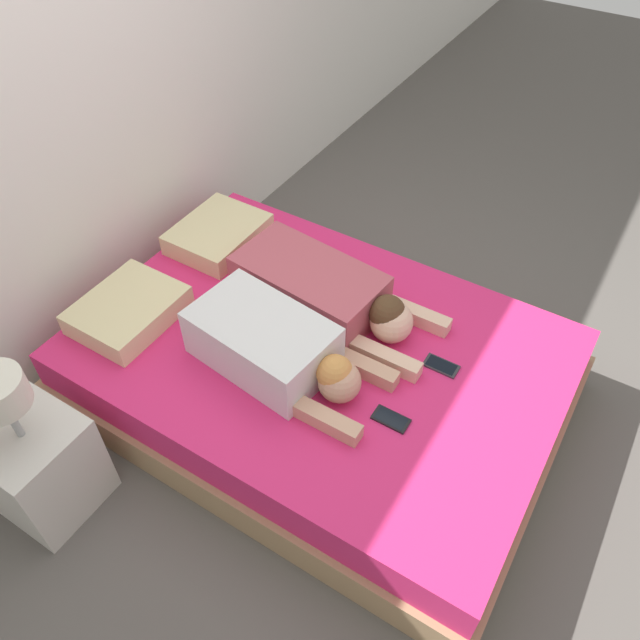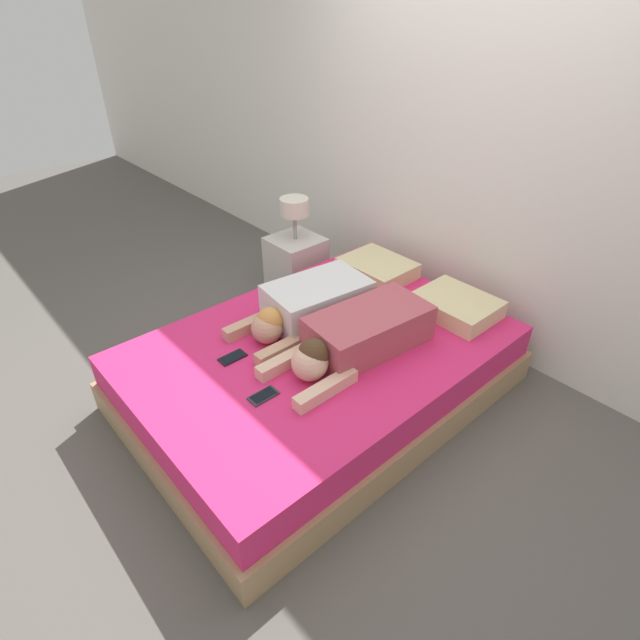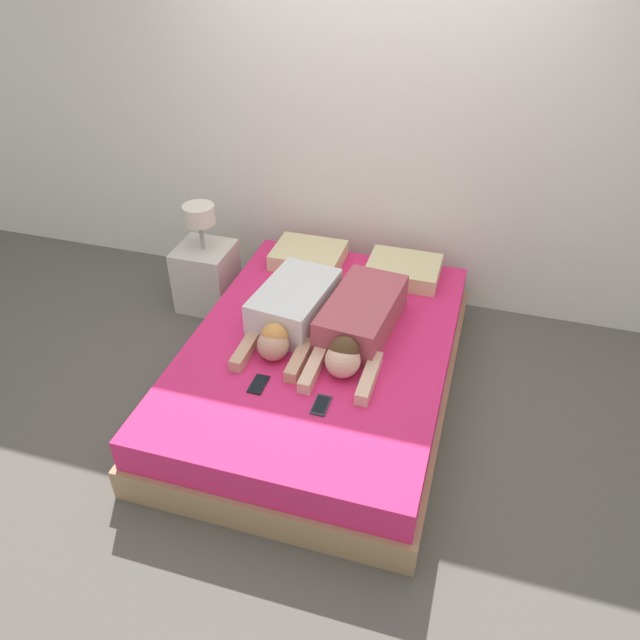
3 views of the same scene
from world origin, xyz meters
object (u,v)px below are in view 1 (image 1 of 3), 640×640
person_right (326,293)px  bed (320,371)px  cell_phone_right (441,366)px  pillow_head_right (218,234)px  person_left (277,348)px  nightstand (38,461)px  cell_phone_left (391,419)px  pillow_head_left (128,310)px

person_right → bed: bearing=-156.0°
cell_phone_right → pillow_head_right: bearing=82.8°
bed → cell_phone_right: bearing=-72.7°
person_left → nightstand: (-0.85, 0.59, -0.22)m
cell_phone_left → person_right: bearing=53.7°
bed → cell_phone_right: size_ratio=14.51×
cell_phone_left → nightstand: nightstand is taller
person_left → nightstand: size_ratio=1.12×
pillow_head_right → cell_phone_left: size_ratio=3.17×
cell_phone_right → person_right: bearing=86.2°
pillow_head_right → cell_phone_left: 1.41m
pillow_head_right → cell_phone_right: bearing=-97.2°
nightstand → person_right: bearing=-25.1°
pillow_head_left → cell_phone_right: size_ratio=3.17×
person_left → cell_phone_right: person_left is taller
person_right → cell_phone_left: (-0.41, -0.55, -0.10)m
pillow_head_left → nightstand: 0.76m
pillow_head_right → person_right: size_ratio=0.47×
bed → person_left: 0.38m
bed → person_left: person_left is taller
cell_phone_right → nightstand: 1.72m
bed → nightstand: 1.26m
person_left → cell_phone_left: size_ratio=5.94×
pillow_head_left → nightstand: bearing=-167.9°
cell_phone_left → cell_phone_right: bearing=-8.9°
pillow_head_left → person_left: size_ratio=0.53×
pillow_head_left → cell_phone_left: pillow_head_left is taller
pillow_head_left → person_left: (0.13, -0.75, 0.06)m
person_left → cell_phone_left: (0.00, -0.55, -0.11)m
pillow_head_right → cell_phone_left: pillow_head_right is taller
person_left → cell_phone_right: (0.37, -0.61, -0.11)m
pillow_head_left → person_left: person_left is taller
cell_phone_left → bed: bearing=66.2°
person_right → nightstand: (-1.26, 0.59, -0.22)m
person_right → cell_phone_left: size_ratio=6.78×
cell_phone_left → cell_phone_right: size_ratio=1.00×
pillow_head_left → pillow_head_right: same height
pillow_head_left → cell_phone_right: bearing=-69.9°
pillow_head_right → person_right: (-0.13, -0.75, 0.05)m
pillow_head_left → nightstand: (-0.73, -0.16, -0.17)m
pillow_head_left → cell_phone_left: size_ratio=3.17×
person_left → person_right: 0.41m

